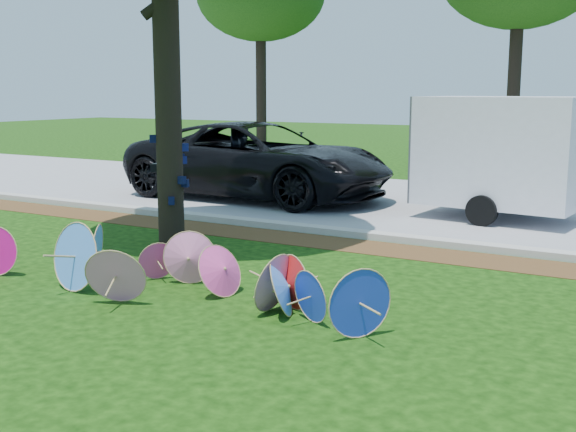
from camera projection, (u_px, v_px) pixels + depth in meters
name	position (u px, v px, depth m)	size (l,w,h in m)	color
ground	(165.00, 314.00, 8.36)	(90.00, 90.00, 0.00)	black
mulch_strip	(336.00, 243.00, 12.20)	(90.00, 1.00, 0.01)	#472D16
curb	(353.00, 233.00, 12.79)	(90.00, 0.30, 0.12)	#B7B5AD
street	(430.00, 205.00, 16.35)	(90.00, 8.00, 0.01)	gray
parasol_pile	(176.00, 269.00, 8.95)	(6.10, 1.74, 0.92)	blue
black_van	(258.00, 161.00, 17.20)	(3.01, 6.52, 1.81)	black
cargo_trailer	(502.00, 151.00, 14.33)	(3.06, 1.94, 2.74)	silver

